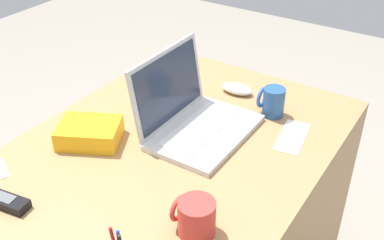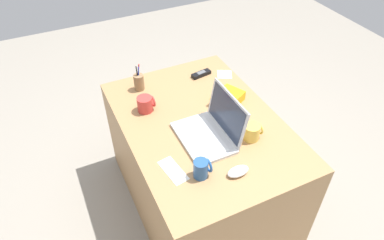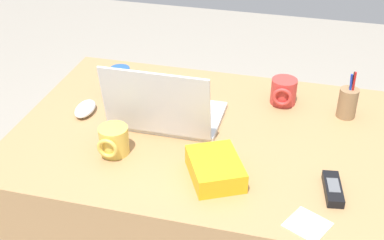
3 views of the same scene
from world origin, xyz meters
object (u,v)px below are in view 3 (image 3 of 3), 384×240
at_px(computer_mouse, 85,109).
at_px(coffee_mug_white, 114,141).
at_px(coffee_mug_tall, 284,92).
at_px(laptop, 165,111).
at_px(coffee_mug_spare, 120,81).
at_px(snack_bag, 215,169).
at_px(cordless_phone, 333,189).
at_px(pen_holder, 348,102).

xyz_separation_m(computer_mouse, coffee_mug_white, (-0.18, 0.19, 0.03)).
bearing_deg(coffee_mug_tall, laptop, 33.40).
distance_m(coffee_mug_spare, snack_bag, 0.59).
relative_size(laptop, coffee_mug_spare, 3.61).
height_order(coffee_mug_tall, cordless_phone, coffee_mug_tall).
height_order(coffee_mug_tall, pen_holder, pen_holder).
relative_size(computer_mouse, snack_bag, 0.64).
xyz_separation_m(laptop, snack_bag, (-0.22, 0.23, -0.02)).
distance_m(computer_mouse, snack_bag, 0.55).
bearing_deg(pen_holder, cordless_phone, 85.69).
distance_m(laptop, computer_mouse, 0.29).
xyz_separation_m(computer_mouse, coffee_mug_tall, (-0.64, -0.23, 0.03)).
relative_size(computer_mouse, coffee_mug_white, 1.13).
height_order(coffee_mug_tall, snack_bag, coffee_mug_tall).
bearing_deg(pen_holder, coffee_mug_white, 30.22).
height_order(cordless_phone, pen_holder, pen_holder).
relative_size(coffee_mug_spare, cordless_phone, 0.70).
xyz_separation_m(laptop, cordless_phone, (-0.54, 0.21, -0.04)).
height_order(laptop, coffee_mug_tall, laptop).
bearing_deg(cordless_phone, snack_bag, 2.56).
distance_m(coffee_mug_tall, snack_bag, 0.49).
height_order(coffee_mug_spare, cordless_phone, coffee_mug_spare).
xyz_separation_m(coffee_mug_white, snack_bag, (-0.32, 0.04, -0.01)).
bearing_deg(snack_bag, cordless_phone, -177.44).
bearing_deg(cordless_phone, coffee_mug_spare, -26.54).
bearing_deg(cordless_phone, coffee_mug_white, -2.11).
distance_m(cordless_phone, pen_holder, 0.42).
bearing_deg(pen_holder, snack_bag, 50.50).
relative_size(laptop, pen_holder, 2.02).
relative_size(laptop, snack_bag, 1.95).
bearing_deg(coffee_mug_spare, snack_bag, 137.90).
xyz_separation_m(coffee_mug_tall, snack_bag, (0.14, 0.46, -0.02)).
bearing_deg(coffee_mug_white, snack_bag, 173.18).
distance_m(coffee_mug_white, pen_holder, 0.78).
relative_size(pen_holder, snack_bag, 0.97).
height_order(computer_mouse, snack_bag, snack_bag).
xyz_separation_m(laptop, coffee_mug_spare, (0.22, -0.16, -0.00)).
xyz_separation_m(computer_mouse, cordless_phone, (-0.82, 0.22, -0.00)).
bearing_deg(coffee_mug_white, laptop, -117.99).
bearing_deg(coffee_mug_white, computer_mouse, -46.52).
relative_size(coffee_mug_white, pen_holder, 0.58).
bearing_deg(laptop, coffee_mug_tall, -146.60).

